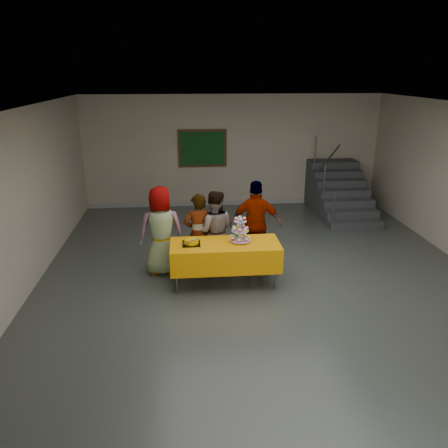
# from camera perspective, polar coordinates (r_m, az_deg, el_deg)

# --- Properties ---
(room_shell) EXTENTS (10.00, 10.04, 3.02)m
(room_shell) POSITION_cam_1_polar(r_m,az_deg,el_deg) (7.03, 5.84, 7.52)
(room_shell) COLOR #4C514C
(room_shell) RESTS_ON ground
(bake_table) EXTENTS (1.88, 0.78, 0.77)m
(bake_table) POSITION_cam_1_polar(r_m,az_deg,el_deg) (7.56, 0.14, -4.03)
(bake_table) COLOR #595960
(bake_table) RESTS_ON ground
(cupcake_stand) EXTENTS (0.38, 0.38, 0.44)m
(cupcake_stand) POSITION_cam_1_polar(r_m,az_deg,el_deg) (7.51, 2.11, -1.02)
(cupcake_stand) COLOR silver
(cupcake_stand) RESTS_ON bake_table
(bear_cake) EXTENTS (0.32, 0.36, 0.12)m
(bear_cake) POSITION_cam_1_polar(r_m,az_deg,el_deg) (7.44, -4.29, -2.22)
(bear_cake) COLOR black
(bear_cake) RESTS_ON bake_table
(schoolchild_a) EXTENTS (0.84, 0.58, 1.65)m
(schoolchild_a) POSITION_cam_1_polar(r_m,az_deg,el_deg) (7.99, -8.20, -0.88)
(schoolchild_a) COLOR slate
(schoolchild_a) RESTS_ON ground
(schoolchild_b) EXTENTS (0.61, 0.47, 1.49)m
(schoolchild_b) POSITION_cam_1_polar(r_m,az_deg,el_deg) (8.04, -3.40, -1.17)
(schoolchild_b) COLOR slate
(schoolchild_b) RESTS_ON ground
(schoolchild_c) EXTENTS (0.78, 0.64, 1.52)m
(schoolchild_c) POSITION_cam_1_polar(r_m,az_deg,el_deg) (8.11, -1.29, -0.84)
(schoolchild_c) COLOR slate
(schoolchild_c) RESTS_ON ground
(schoolchild_d) EXTENTS (1.03, 0.55, 1.67)m
(schoolchild_d) POSITION_cam_1_polar(r_m,az_deg,el_deg) (8.22, 4.21, -0.03)
(schoolchild_d) COLOR slate
(schoolchild_d) RESTS_ON ground
(staircase) EXTENTS (1.30, 2.40, 2.04)m
(staircase) POSITION_cam_1_polar(r_m,az_deg,el_deg) (11.98, 14.60, 3.88)
(staircase) COLOR #424447
(staircase) RESTS_ON ground
(noticeboard) EXTENTS (1.30, 0.05, 1.00)m
(noticeboard) POSITION_cam_1_polar(r_m,az_deg,el_deg) (11.87, -2.83, 9.84)
(noticeboard) COLOR #472B16
(noticeboard) RESTS_ON ground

